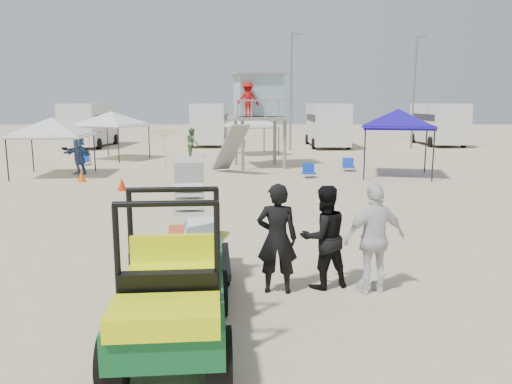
{
  "coord_description": "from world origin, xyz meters",
  "views": [
    {
      "loc": [
        0.46,
        -8.16,
        3.3
      ],
      "look_at": [
        0.5,
        3.0,
        1.3
      ],
      "focal_mm": 35.0,
      "sensor_mm": 36.0,
      "label": 1
    }
  ],
  "objects_px": {
    "canopy_blue": "(398,112)",
    "lifeguard_tower": "(258,99)",
    "utility_cart": "(170,279)",
    "man_left": "(277,238)",
    "surf_trailer": "(192,241)"
  },
  "relations": [
    {
      "from": "canopy_blue",
      "to": "lifeguard_tower",
      "type": "bearing_deg",
      "value": 151.66
    },
    {
      "from": "surf_trailer",
      "to": "man_left",
      "type": "height_order",
      "value": "surf_trailer"
    },
    {
      "from": "utility_cart",
      "to": "surf_trailer",
      "type": "relative_size",
      "value": 1.16
    },
    {
      "from": "utility_cart",
      "to": "man_left",
      "type": "height_order",
      "value": "utility_cart"
    },
    {
      "from": "lifeguard_tower",
      "to": "utility_cart",
      "type": "bearing_deg",
      "value": -93.79
    },
    {
      "from": "man_left",
      "to": "surf_trailer",
      "type": "bearing_deg",
      "value": -7.72
    },
    {
      "from": "utility_cart",
      "to": "man_left",
      "type": "bearing_deg",
      "value": 53.23
    },
    {
      "from": "utility_cart",
      "to": "lifeguard_tower",
      "type": "distance_m",
      "value": 19.85
    },
    {
      "from": "utility_cart",
      "to": "lifeguard_tower",
      "type": "height_order",
      "value": "lifeguard_tower"
    },
    {
      "from": "utility_cart",
      "to": "surf_trailer",
      "type": "distance_m",
      "value": 2.34
    },
    {
      "from": "surf_trailer",
      "to": "lifeguard_tower",
      "type": "height_order",
      "value": "lifeguard_tower"
    },
    {
      "from": "lifeguard_tower",
      "to": "surf_trailer",
      "type": "bearing_deg",
      "value": -94.28
    },
    {
      "from": "surf_trailer",
      "to": "canopy_blue",
      "type": "distance_m",
      "value": 15.98
    },
    {
      "from": "man_left",
      "to": "lifeguard_tower",
      "type": "xyz_separation_m",
      "value": [
        -0.22,
        17.61,
        2.52
      ]
    },
    {
      "from": "utility_cart",
      "to": "lifeguard_tower",
      "type": "xyz_separation_m",
      "value": [
        1.3,
        19.65,
        2.52
      ]
    }
  ]
}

